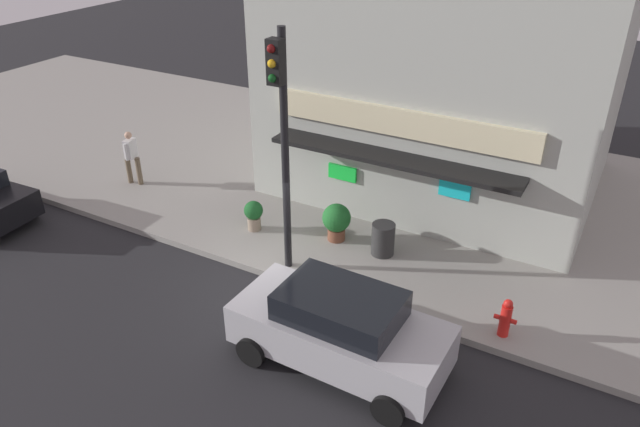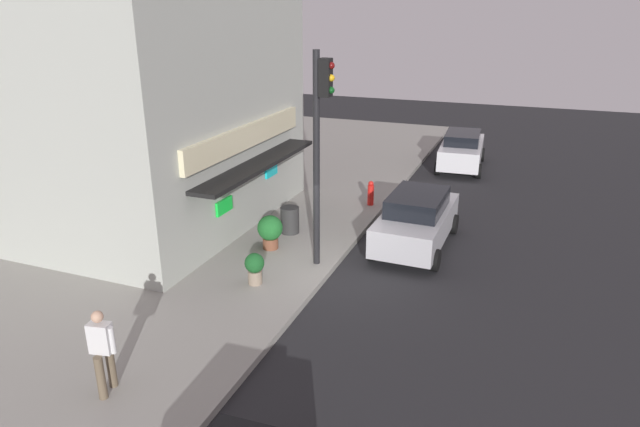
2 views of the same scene
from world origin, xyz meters
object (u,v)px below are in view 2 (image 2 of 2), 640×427
object	(u,v)px
trash_can	(290,220)
parked_car_white	(462,149)
fire_hydrant	(371,193)
potted_plant_by_window	(270,230)
parked_car_silver	(417,219)
potted_plant_by_doorway	(255,267)
traffic_light	(320,134)
pedestrian	(102,349)

from	to	relation	value
trash_can	parked_car_white	distance (m)	11.19
fire_hydrant	potted_plant_by_window	distance (m)	5.14
parked_car_silver	trash_can	bearing A→B (deg)	101.33
potted_plant_by_window	parked_car_silver	distance (m)	4.48
potted_plant_by_doorway	trash_can	bearing A→B (deg)	9.46
traffic_light	pedestrian	xyz separation A→B (m)	(-6.65, 1.68, -2.75)
potted_plant_by_window	traffic_light	bearing A→B (deg)	-104.72
potted_plant_by_doorway	parked_car_white	xyz separation A→B (m)	(14.03, -3.35, 0.20)
trash_can	potted_plant_by_doorway	distance (m)	3.61
fire_hydrant	potted_plant_by_doorway	distance (m)	7.14
trash_can	pedestrian	xyz separation A→B (m)	(-8.47, -0.05, 0.52)
potted_plant_by_window	trash_can	bearing A→B (deg)	-1.47
potted_plant_by_doorway	parked_car_silver	bearing A→B (deg)	-37.31
traffic_light	parked_car_white	world-z (taller)	traffic_light
potted_plant_by_window	parked_car_white	distance (m)	12.47
potted_plant_by_doorway	parked_car_white	bearing A→B (deg)	-13.43
pedestrian	potted_plant_by_window	bearing A→B (deg)	0.69
pedestrian	potted_plant_by_doorway	distance (m)	4.96
pedestrian	traffic_light	bearing A→B (deg)	-14.21
parked_car_silver	parked_car_white	distance (m)	9.69
pedestrian	parked_car_silver	size ratio (longest dim) A/B	0.40
potted_plant_by_doorway	potted_plant_by_window	bearing A→B (deg)	15.89
potted_plant_by_doorway	parked_car_white	size ratio (longest dim) A/B	0.19
trash_can	pedestrian	bearing A→B (deg)	-179.66
parked_car_white	fire_hydrant	bearing A→B (deg)	161.82
fire_hydrant	parked_car_white	size ratio (longest dim) A/B	0.20
fire_hydrant	potted_plant_by_window	world-z (taller)	potted_plant_by_window
fire_hydrant	pedestrian	size ratio (longest dim) A/B	0.53
fire_hydrant	parked_car_white	world-z (taller)	parked_car_white
trash_can	potted_plant_by_doorway	bearing A→B (deg)	-170.54
traffic_light	trash_can	size ratio (longest dim) A/B	6.83
potted_plant_by_doorway	traffic_light	bearing A→B (deg)	-33.24
pedestrian	parked_car_silver	bearing A→B (deg)	-22.61
parked_car_silver	fire_hydrant	bearing A→B (deg)	39.53
fire_hydrant	trash_can	xyz separation A→B (m)	(-3.50, 1.66, -0.01)
traffic_light	potted_plant_by_window	xyz separation A→B (m)	(0.46, 1.77, -3.12)
fire_hydrant	parked_car_white	bearing A→B (deg)	-18.18
potted_plant_by_window	potted_plant_by_doorway	bearing A→B (deg)	-164.11
traffic_light	fire_hydrant	world-z (taller)	traffic_light
traffic_light	parked_car_white	size ratio (longest dim) A/B	1.31
trash_can	pedestrian	world-z (taller)	pedestrian
potted_plant_by_window	pedestrian	bearing A→B (deg)	-179.31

